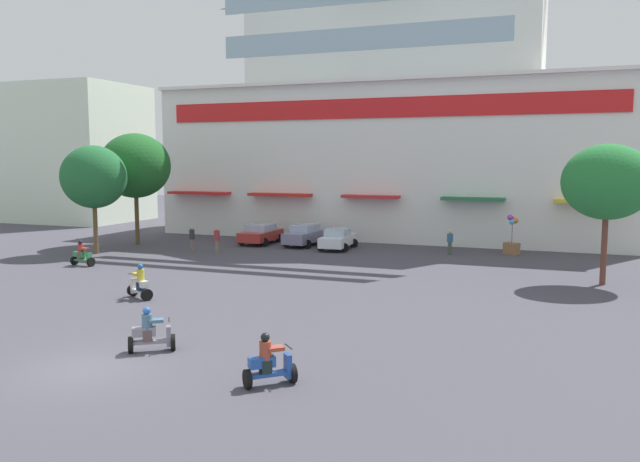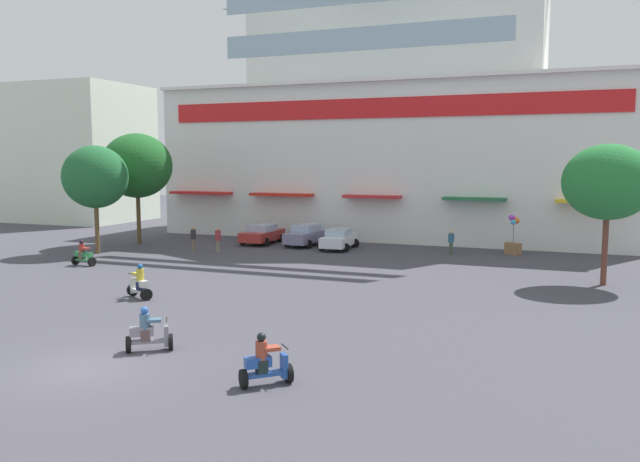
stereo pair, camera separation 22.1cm
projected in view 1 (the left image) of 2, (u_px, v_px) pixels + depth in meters
The scene contains 17 objects.
ground_plane at pixel (276, 286), 30.71m from camera, with size 128.00×128.00×0.00m, color #45434D.
colonial_building at pixel (395, 115), 50.38m from camera, with size 35.78×14.71×22.00m.
flank_building_left at pixel (77, 154), 62.90m from camera, with size 11.52×9.74×13.13m.
plaza_tree_0 at pixel (135, 166), 45.08m from camera, with size 4.89×4.94×7.85m.
plaza_tree_1 at pixel (607, 182), 30.55m from camera, with size 4.21×3.68×6.78m.
plaza_tree_2 at pixel (94, 177), 40.74m from camera, with size 4.33×3.77×6.92m.
parked_car_0 at pixel (261, 234), 46.00m from camera, with size 2.42×4.03×1.41m.
parked_car_1 at pixel (305, 235), 45.02m from camera, with size 2.43×4.28×1.48m.
parked_car_2 at pixel (338, 239), 43.19m from camera, with size 2.36×4.00×1.40m.
scooter_rider_0 at pixel (140, 284), 27.93m from camera, with size 1.56×1.15×1.54m.
scooter_rider_1 at pixel (269, 364), 17.17m from camera, with size 1.38×1.34×1.47m.
scooter_rider_2 at pixel (151, 333), 20.22m from camera, with size 1.48×1.24×1.45m.
scooter_rider_4 at pixel (82, 255), 36.53m from camera, with size 1.47×0.65×1.46m.
pedestrian_0 at pixel (192, 237), 42.44m from camera, with size 0.46×0.46×1.64m.
pedestrian_1 at pixel (217, 239), 41.62m from camera, with size 0.42×0.42×1.64m.
pedestrian_2 at pixel (450, 241), 40.75m from camera, with size 0.55×0.55×1.58m.
balloon_vendor_cart at pixel (512, 240), 40.84m from camera, with size 1.08×0.98×2.55m.
Camera 1 is at (12.79, -14.46, 6.05)m, focal length 36.07 mm.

